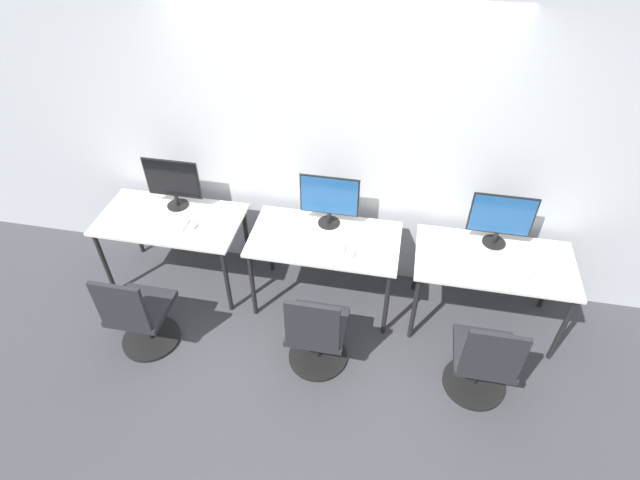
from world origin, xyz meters
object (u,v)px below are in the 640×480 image
object	(u,v)px
monitor_left	(173,182)
keyboard_right	(496,267)
monitor_center	(329,199)
mouse_center	(351,254)
keyboard_center	(322,248)
office_chair_right	(483,364)
monitor_right	(501,218)
mouse_right	(533,269)
keyboard_left	(165,223)
office_chair_left	(140,318)
office_chair_center	(316,336)
mouse_left	(194,225)

from	to	relation	value
monitor_left	keyboard_right	distance (m)	2.75
monitor_center	mouse_center	distance (m)	0.50
keyboard_center	office_chair_right	world-z (taller)	office_chair_right
monitor_right	mouse_right	size ratio (longest dim) A/B	5.45
keyboard_left	monitor_center	distance (m)	1.41
mouse_center	mouse_right	xyz separation A→B (m)	(1.39, 0.10, 0.00)
office_chair_left	mouse_center	world-z (taller)	office_chair_left
monitor_left	keyboard_center	world-z (taller)	monitor_left
office_chair_center	mouse_right	world-z (taller)	office_chair_center
mouse_center	mouse_right	world-z (taller)	same
monitor_right	mouse_left	bearing A→B (deg)	-173.67
monitor_center	mouse_center	xyz separation A→B (m)	(0.25, -0.36, -0.24)
mouse_left	monitor_right	world-z (taller)	monitor_right
monitor_center	keyboard_right	world-z (taller)	monitor_center
keyboard_left	keyboard_right	xyz separation A→B (m)	(2.73, -0.01, 0.00)
mouse_right	keyboard_left	bearing A→B (deg)	-179.76
keyboard_right	keyboard_left	bearing A→B (deg)	179.83
keyboard_center	monitor_center	bearing A→B (deg)	90.00
office_chair_center	monitor_left	bearing A→B (deg)	148.24
monitor_left	office_chair_left	world-z (taller)	monitor_left
mouse_left	mouse_center	world-z (taller)	same
keyboard_left	mouse_right	world-z (taller)	mouse_right
office_chair_left	office_chair_center	xyz separation A→B (m)	(1.42, 0.09, 0.00)
keyboard_right	monitor_left	bearing A→B (deg)	174.24
keyboard_center	office_chair_right	distance (m)	1.49
monitor_left	monitor_center	world-z (taller)	same
keyboard_left	monitor_right	size ratio (longest dim) A/B	0.76
mouse_left	keyboard_right	size ratio (longest dim) A/B	0.24
office_chair_center	keyboard_left	bearing A→B (deg)	156.58
keyboard_left	mouse_right	distance (m)	3.00
keyboard_center	office_chair_left	bearing A→B (deg)	-154.03
office_chair_left	monitor_center	bearing A→B (deg)	36.32
office_chair_center	mouse_right	size ratio (longest dim) A/B	9.60
mouse_center	monitor_right	size ratio (longest dim) A/B	0.18
keyboard_center	monitor_right	bearing A→B (deg)	14.10
mouse_left	keyboard_right	bearing A→B (deg)	-0.47
office_chair_center	mouse_center	bearing A→B (deg)	71.75
keyboard_left	office_chair_right	bearing A→B (deg)	-13.35
mouse_left	mouse_center	bearing A→B (deg)	-4.04
keyboard_right	office_chair_right	size ratio (longest dim) A/B	0.43
monitor_center	mouse_center	size ratio (longest dim) A/B	5.45
office_chair_right	monitor_center	bearing A→B (deg)	145.15
monitor_center	office_chair_center	distance (m)	1.11
monitor_left	office_chair_right	size ratio (longest dim) A/B	0.57
office_chair_center	office_chair_right	size ratio (longest dim) A/B	1.00
monitor_center	office_chair_right	bearing A→B (deg)	-34.85
office_chair_left	keyboard_center	bearing A→B (deg)	25.97
monitor_left	mouse_left	size ratio (longest dim) A/B	5.45
keyboard_center	mouse_center	xyz separation A→B (m)	(0.25, -0.03, 0.01)
mouse_left	keyboard_center	bearing A→B (deg)	-3.47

